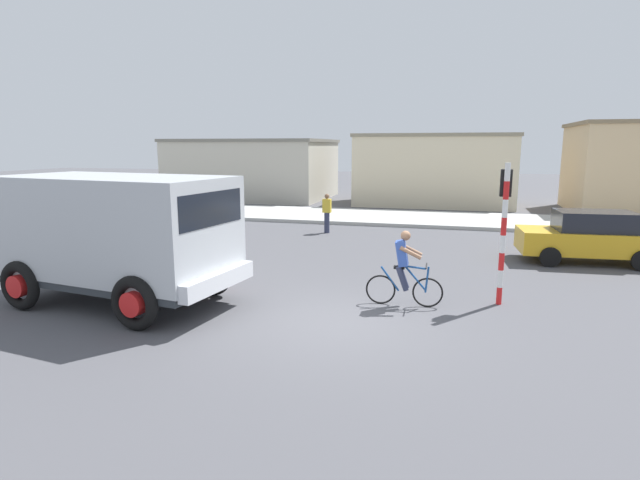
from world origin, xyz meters
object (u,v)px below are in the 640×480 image
(pedestrian_near_kerb, at_px, (327,213))
(truck_foreground, at_px, (118,231))
(car_red_near, at_px, (589,237))
(cyclist, at_px, (404,268))
(traffic_light_pole, at_px, (504,214))

(pedestrian_near_kerb, bearing_deg, truck_foreground, -102.05)
(truck_foreground, distance_m, car_red_near, 13.50)
(cyclist, distance_m, traffic_light_pole, 2.54)
(cyclist, xyz_separation_m, traffic_light_pole, (2.10, 0.75, 1.20))
(truck_foreground, xyz_separation_m, cyclist, (6.28, 1.45, -0.80))
(car_red_near, xyz_separation_m, pedestrian_near_kerb, (-9.14, 3.13, 0.03))
(cyclist, bearing_deg, truck_foreground, -167.01)
(cyclist, distance_m, pedestrian_near_kerb, 9.81)
(cyclist, relative_size, traffic_light_pole, 0.54)
(pedestrian_near_kerb, bearing_deg, car_red_near, -18.89)
(truck_foreground, distance_m, pedestrian_near_kerb, 10.64)
(traffic_light_pole, bearing_deg, pedestrian_near_kerb, 127.04)
(car_red_near, distance_m, pedestrian_near_kerb, 9.66)
(pedestrian_near_kerb, bearing_deg, traffic_light_pole, -52.96)
(truck_foreground, xyz_separation_m, car_red_near, (11.35, 7.25, -0.85))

